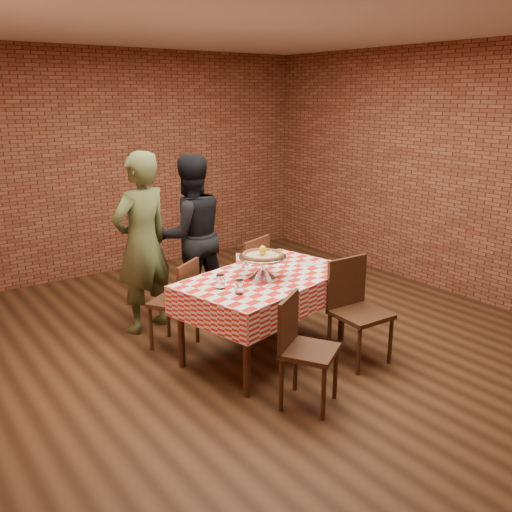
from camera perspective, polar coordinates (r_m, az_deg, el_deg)
name	(u,v)px	position (r m, az deg, el deg)	size (l,w,h in m)	color
ground	(257,342)	(5.42, 0.12, -8.93)	(6.00, 6.00, 0.00)	black
back_wall	(123,163)	(7.57, -13.63, 9.37)	(5.50, 5.50, 0.00)	brown
table	(266,315)	(5.06, 1.02, -6.17)	(1.55, 0.93, 0.75)	#452415
tablecloth	(266,290)	(4.97, 1.04, -3.51)	(1.58, 0.96, 0.27)	red
pizza_stand	(263,267)	(4.86, 0.70, -1.13)	(0.43, 0.43, 0.19)	silver
pizza	(263,256)	(4.83, 0.70, 0.03)	(0.37, 0.37, 0.03)	beige
lemon	(263,250)	(4.82, 0.70, 0.60)	(0.07, 0.07, 0.09)	yellow
water_glass_left	(239,287)	(4.47, -1.74, -3.23)	(0.07, 0.07, 0.12)	white
water_glass_right	(220,282)	(4.60, -3.71, -2.70)	(0.07, 0.07, 0.12)	white
side_plate	(307,264)	(5.26, 5.34, -0.86)	(0.15, 0.15, 0.01)	white
sweetener_packet_a	(321,264)	(5.29, 6.80, -0.85)	(0.05, 0.04, 0.01)	white
sweetener_packet_b	(317,264)	(5.30, 6.34, -0.79)	(0.05, 0.04, 0.01)	white
condiment_caddy	(242,259)	(5.16, -1.42, -0.35)	(0.11, 0.08, 0.15)	silver
chair_near_left	(310,353)	(4.25, 5.59, -10.00)	(0.39, 0.39, 0.87)	#452415
chair_near_right	(361,313)	(4.97, 10.85, -5.82)	(0.44, 0.44, 0.92)	#452415
chair_far_left	(173,304)	(5.23, -8.57, -4.96)	(0.38, 0.38, 0.86)	#452415
chair_far_right	(241,278)	(5.79, -1.52, -2.32)	(0.44, 0.44, 0.92)	#452415
diner_olive	(142,243)	(5.54, -11.73, 1.30)	(0.66, 0.43, 1.81)	#48512B
diner_black	(190,235)	(5.96, -6.84, 2.18)	(0.84, 0.66, 1.73)	black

